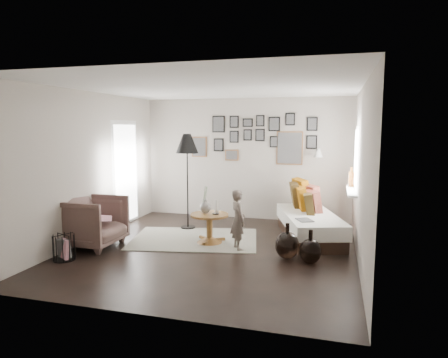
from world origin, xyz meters
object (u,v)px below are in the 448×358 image
(demijohn_large, at_px, (287,245))
(child, at_px, (238,220))
(vase, at_px, (205,205))
(demijohn_small, at_px, (310,251))
(floor_lamp, at_px, (187,147))
(pedestal_table, at_px, (210,230))
(armchair, at_px, (92,222))
(magazine_basket, at_px, (64,247))
(daybed, at_px, (310,220))

(demijohn_large, relative_size, child, 0.56)
(vase, xyz_separation_m, demijohn_small, (1.82, -0.62, -0.47))
(floor_lamp, xyz_separation_m, demijohn_large, (2.11, -1.34, -1.39))
(pedestal_table, relative_size, armchair, 0.71)
(vase, height_order, demijohn_large, vase)
(floor_lamp, relative_size, demijohn_small, 3.71)
(armchair, xyz_separation_m, floor_lamp, (1.10, 1.56, 1.18))
(magazine_basket, bearing_deg, floor_lamp, 63.99)
(vase, distance_m, floor_lamp, 1.42)
(pedestal_table, distance_m, magazine_basket, 2.33)
(demijohn_small, bearing_deg, child, 162.06)
(armchair, relative_size, child, 0.94)
(armchair, relative_size, floor_lamp, 0.50)
(armchair, bearing_deg, daybed, -64.95)
(magazine_basket, bearing_deg, pedestal_table, 37.93)
(pedestal_table, xyz_separation_m, magazine_basket, (-1.84, -1.43, -0.05))
(floor_lamp, distance_m, magazine_basket, 2.91)
(demijohn_large, bearing_deg, magazine_basket, -163.57)
(floor_lamp, height_order, demijohn_small, floor_lamp)
(daybed, relative_size, armchair, 2.32)
(armchair, distance_m, child, 2.43)
(magazine_basket, relative_size, demijohn_small, 0.81)
(vase, relative_size, magazine_basket, 1.15)
(vase, bearing_deg, demijohn_large, -18.88)
(floor_lamp, bearing_deg, demijohn_large, -32.38)
(daybed, bearing_deg, demijohn_small, -103.47)
(demijohn_small, bearing_deg, magazine_basket, -166.91)
(demijohn_large, bearing_deg, demijohn_small, -18.92)
(daybed, distance_m, magazine_basket, 4.16)
(magazine_basket, bearing_deg, vase, 39.57)
(vase, distance_m, demijohn_large, 1.61)
(pedestal_table, relative_size, demijohn_large, 1.19)
(vase, xyz_separation_m, daybed, (1.72, 0.83, -0.34))
(pedestal_table, height_order, demijohn_small, pedestal_table)
(pedestal_table, distance_m, daybed, 1.85)
(pedestal_table, distance_m, armchair, 1.96)
(child, bearing_deg, vase, 35.21)
(magazine_basket, bearing_deg, child, 26.85)
(armchair, distance_m, demijohn_large, 3.22)
(floor_lamp, relative_size, child, 1.88)
(magazine_basket, height_order, child, child)
(child, bearing_deg, magazine_basket, 82.66)
(daybed, height_order, demijohn_large, daybed)
(daybed, height_order, floor_lamp, floor_lamp)
(demijohn_small, bearing_deg, floor_lamp, 149.35)
(daybed, bearing_deg, armchair, -173.05)
(pedestal_table, relative_size, demijohn_small, 1.30)
(demijohn_small, bearing_deg, demijohn_large, 161.08)
(demijohn_large, xyz_separation_m, demijohn_small, (0.35, -0.12, -0.02))
(vase, relative_size, daybed, 0.22)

